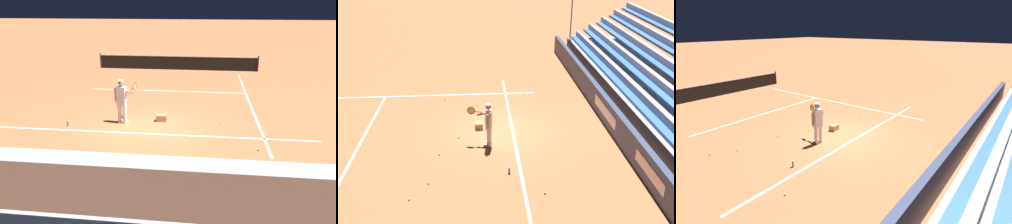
{
  "view_description": "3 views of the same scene",
  "coord_description": "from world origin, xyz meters",
  "views": [
    {
      "loc": [
        2.01,
        -11.28,
        4.52
      ],
      "look_at": [
        0.72,
        -0.31,
        0.79
      ],
      "focal_mm": 35.0,
      "sensor_mm": 36.0,
      "label": 1
    },
    {
      "loc": [
        -14.4,
        0.85,
        7.43
      ],
      "look_at": [
        -0.45,
        -0.2,
        1.05
      ],
      "focal_mm": 42.0,
      "sensor_mm": 36.0,
      "label": 2
    },
    {
      "loc": [
        -8.52,
        -6.3,
        4.62
      ],
      "look_at": [
        0.45,
        0.39,
        0.95
      ],
      "focal_mm": 28.0,
      "sensor_mm": 36.0,
      "label": 3
    }
  ],
  "objects": [
    {
      "name": "ground_plane",
      "position": [
        0.0,
        0.0,
        0.0
      ],
      "size": [
        160.0,
        160.0,
        0.0
      ],
      "primitive_type": "plane",
      "color": "#B7663D"
    },
    {
      "name": "court_baseline_white",
      "position": [
        0.0,
        -0.5,
        0.0
      ],
      "size": [
        12.0,
        0.1,
        0.01
      ],
      "primitive_type": "cube",
      "color": "white",
      "rests_on": "ground"
    },
    {
      "name": "court_sideline_white",
      "position": [
        4.11,
        4.0,
        0.0
      ],
      "size": [
        0.1,
        12.0,
        0.01
      ],
      "primitive_type": "cube",
      "color": "white",
      "rests_on": "ground"
    },
    {
      "name": "court_service_line_white",
      "position": [
        0.0,
        5.5,
        0.0
      ],
      "size": [
        8.22,
        0.1,
        0.01
      ],
      "primitive_type": "cube",
      "color": "white",
      "rests_on": "ground"
    },
    {
      "name": "back_wall_sponsor_board",
      "position": [
        -0.01,
        -4.55,
        0.55
      ],
      "size": [
        23.33,
        0.25,
        1.1
      ],
      "color": "#384260",
      "rests_on": "ground"
    },
    {
      "name": "tennis_player",
      "position": [
        -1.17,
        0.53,
        0.89
      ],
      "size": [
        0.71,
        0.96,
        1.71
      ],
      "color": "silver",
      "rests_on": "ground"
    },
    {
      "name": "ball_box_cardboard",
      "position": [
        0.31,
        0.88,
        0.13
      ],
      "size": [
        0.42,
        0.32,
        0.26
      ],
      "primitive_type": "cube",
      "rotation": [
        0.0,
        0.0,
        0.05
      ],
      "color": "#A87F51",
      "rests_on": "ground"
    },
    {
      "name": "tennis_ball_by_box",
      "position": [
        3.79,
        -1.46,
        0.03
      ],
      "size": [
        0.07,
        0.07,
        0.07
      ],
      "primitive_type": "sphere",
      "color": "#CCE533",
      "rests_on": "ground"
    },
    {
      "name": "tennis_ball_near_player",
      "position": [
        -3.61,
        2.56,
        0.03
      ],
      "size": [
        0.07,
        0.07,
        0.07
      ],
      "primitive_type": "sphere",
      "color": "#CCE533",
      "rests_on": "ground"
    },
    {
      "name": "tennis_ball_stray_back",
      "position": [
        -4.43,
        3.07,
        0.03
      ],
      "size": [
        0.07,
        0.07,
        0.07
      ],
      "primitive_type": "sphere",
      "color": "#CCE533",
      "rests_on": "ground"
    },
    {
      "name": "tennis_ball_far_left",
      "position": [
        -1.79,
        2.35,
        0.03
      ],
      "size": [
        0.07,
        0.07,
        0.07
      ],
      "primitive_type": "sphere",
      "color": "#CCE533",
      "rests_on": "ground"
    },
    {
      "name": "tennis_ball_far_right",
      "position": [
        -4.42,
        -1.12,
        0.03
      ],
      "size": [
        0.07,
        0.07,
        0.07
      ],
      "primitive_type": "sphere",
      "color": "#CCE533",
      "rests_on": "ground"
    },
    {
      "name": "tennis_ball_on_baseline",
      "position": [
        2.64,
        0.93,
        0.03
      ],
      "size": [
        0.07,
        0.07,
        0.07
      ],
      "primitive_type": "sphere",
      "color": "#CCE533",
      "rests_on": "ground"
    },
    {
      "name": "tennis_ball_midcourt",
      "position": [
        -0.51,
        1.71,
        0.03
      ],
      "size": [
        0.07,
        0.07,
        0.07
      ],
      "primitive_type": "sphere",
      "color": "#CCE533",
      "rests_on": "ground"
    },
    {
      "name": "tennis_ball_toward_net",
      "position": [
        3.46,
        2.51,
        0.03
      ],
      "size": [
        0.07,
        0.07,
        0.07
      ],
      "primitive_type": "sphere",
      "color": "#CCE533",
      "rests_on": "ground"
    },
    {
      "name": "water_bottle",
      "position": [
        -3.16,
        -0.1,
        0.11
      ],
      "size": [
        0.07,
        0.07,
        0.22
      ],
      "primitive_type": "cylinder",
      "color": "#33B2E5",
      "rests_on": "ground"
    },
    {
      "name": "tennis_net",
      "position": [
        0.0,
        11.31,
        0.49
      ],
      "size": [
        11.09,
        0.09,
        1.07
      ],
      "color": "#33383D",
      "rests_on": "ground"
    }
  ]
}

